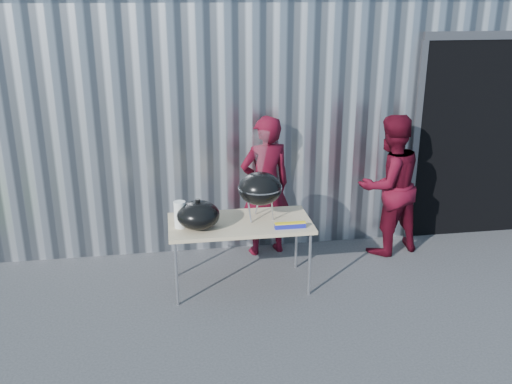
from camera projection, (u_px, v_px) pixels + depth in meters
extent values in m
plane|color=#353538|center=(277.00, 318.00, 5.63)|extent=(80.00, 80.00, 0.00)
cube|color=silver|center=(272.00, 88.00, 9.62)|extent=(8.00, 6.00, 3.00)
cube|color=black|center=(483.00, 130.00, 7.81)|extent=(2.40, 1.20, 2.50)
cube|color=tan|center=(240.00, 223.00, 6.01)|extent=(1.50, 0.75, 0.04)
cylinder|color=silver|center=(176.00, 274.00, 5.74)|extent=(0.03, 0.03, 0.71)
cylinder|color=silver|center=(310.00, 264.00, 5.94)|extent=(0.03, 0.03, 0.71)
cylinder|color=silver|center=(175.00, 248.00, 6.33)|extent=(0.03, 0.03, 0.71)
cylinder|color=silver|center=(296.00, 240.00, 6.53)|extent=(0.03, 0.03, 0.71)
ellipsoid|color=black|center=(260.00, 188.00, 5.97)|extent=(0.46, 0.46, 0.34)
cylinder|color=silver|center=(260.00, 187.00, 5.97)|extent=(0.47, 0.47, 0.02)
cylinder|color=silver|center=(260.00, 186.00, 5.96)|extent=(0.44, 0.44, 0.01)
cylinder|color=silver|center=(258.00, 204.00, 6.17)|extent=(0.02, 0.02, 0.24)
cylinder|color=silver|center=(250.00, 211.00, 5.96)|extent=(0.02, 0.02, 0.24)
cylinder|color=silver|center=(272.00, 210.00, 6.00)|extent=(0.02, 0.02, 0.24)
cylinder|color=#CD6C49|center=(247.00, 185.00, 5.94)|extent=(0.02, 0.14, 0.02)
cylinder|color=#CD6C49|center=(250.00, 185.00, 5.94)|extent=(0.02, 0.14, 0.02)
cylinder|color=#CD6C49|center=(254.00, 185.00, 5.95)|extent=(0.02, 0.14, 0.02)
cylinder|color=#CD6C49|center=(258.00, 185.00, 5.95)|extent=(0.02, 0.14, 0.02)
cylinder|color=#CD6C49|center=(262.00, 185.00, 5.96)|extent=(0.02, 0.14, 0.02)
cylinder|color=#CD6C49|center=(266.00, 185.00, 5.96)|extent=(0.02, 0.14, 0.02)
cylinder|color=#CD6C49|center=(269.00, 184.00, 5.97)|extent=(0.02, 0.14, 0.02)
cylinder|color=#CD6C49|center=(273.00, 184.00, 5.98)|extent=(0.02, 0.14, 0.02)
cone|color=silver|center=(260.00, 159.00, 5.86)|extent=(0.20, 0.20, 0.55)
ellipsoid|color=black|center=(198.00, 215.00, 5.80)|extent=(0.44, 0.44, 0.29)
cylinder|color=black|center=(198.00, 201.00, 5.75)|extent=(0.05, 0.05, 0.03)
cylinder|color=white|center=(180.00, 215.00, 5.82)|extent=(0.12, 0.12, 0.28)
cube|color=white|center=(187.00, 214.00, 6.08)|extent=(0.20, 0.15, 0.10)
cube|color=#161A92|center=(290.00, 226.00, 5.83)|extent=(0.32, 0.06, 0.05)
cube|color=yellow|center=(290.00, 223.00, 5.82)|extent=(0.32, 0.06, 0.01)
imported|color=#450715|center=(265.00, 186.00, 6.77)|extent=(0.70, 0.53, 1.71)
imported|color=#450715|center=(389.00, 185.00, 6.81)|extent=(0.98, 0.86, 1.71)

